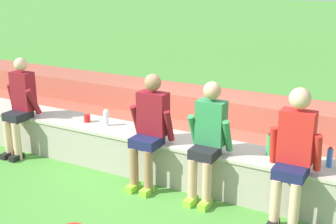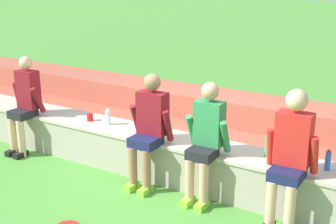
# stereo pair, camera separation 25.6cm
# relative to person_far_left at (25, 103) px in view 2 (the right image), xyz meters

# --- Properties ---
(ground_plane) EXTENTS (80.00, 80.00, 0.00)m
(ground_plane) POSITION_rel_person_far_left_xyz_m (2.34, 0.04, -0.77)
(ground_plane) COLOR #4C9338
(stone_seating_wall) EXTENTS (8.45, 0.62, 0.56)m
(stone_seating_wall) POSITION_rel_person_far_left_xyz_m (2.34, 0.33, -0.47)
(stone_seating_wall) COLOR #A8A08E
(stone_seating_wall) RESTS_ON ground
(brick_bleachers) EXTENTS (11.38, 1.58, 0.78)m
(brick_bleachers) POSITION_rel_person_far_left_xyz_m (2.34, 1.64, -0.44)
(brick_bleachers) COLOR #A9533E
(brick_bleachers) RESTS_ON ground
(person_far_left) EXTENTS (0.50, 0.54, 1.44)m
(person_far_left) POSITION_rel_person_far_left_xyz_m (0.00, 0.00, 0.00)
(person_far_left) COLOR #DBAD89
(person_far_left) RESTS_ON ground
(person_left_of_center) EXTENTS (0.56, 0.56, 1.43)m
(person_left_of_center) POSITION_rel_person_far_left_xyz_m (2.20, 0.02, 0.01)
(person_left_of_center) COLOR #996B4C
(person_left_of_center) RESTS_ON ground
(person_center) EXTENTS (0.51, 0.54, 1.42)m
(person_center) POSITION_rel_person_far_left_xyz_m (2.98, 0.04, 0.00)
(person_center) COLOR tan
(person_center) RESTS_ON ground
(person_right_of_center) EXTENTS (0.55, 0.55, 1.49)m
(person_right_of_center) POSITION_rel_person_far_left_xyz_m (3.98, 0.00, 0.04)
(person_right_of_center) COLOR #DBAD89
(person_right_of_center) RESTS_ON ground
(water_bottle_mid_left) EXTENTS (0.06, 0.06, 0.23)m
(water_bottle_mid_left) POSITION_rel_person_far_left_xyz_m (4.29, 0.38, -0.10)
(water_bottle_mid_left) COLOR blue
(water_bottle_mid_left) RESTS_ON stone_seating_wall
(water_bottle_near_left) EXTENTS (0.07, 0.07, 0.23)m
(water_bottle_near_left) POSITION_rel_person_far_left_xyz_m (1.31, 0.32, -0.10)
(water_bottle_near_left) COLOR silver
(water_bottle_near_left) RESTS_ON stone_seating_wall
(water_bottle_near_right) EXTENTS (0.07, 0.07, 0.27)m
(water_bottle_near_right) POSITION_rel_person_far_left_xyz_m (3.61, 0.39, -0.08)
(water_bottle_near_right) COLOR green
(water_bottle_near_right) RESTS_ON stone_seating_wall
(plastic_cup_right_end) EXTENTS (0.08, 0.08, 0.12)m
(plastic_cup_right_end) POSITION_rel_person_far_left_xyz_m (1.88, 0.36, -0.15)
(plastic_cup_right_end) COLOR white
(plastic_cup_right_end) RESTS_ON stone_seating_wall
(plastic_cup_middle) EXTENTS (0.09, 0.09, 0.11)m
(plastic_cup_middle) POSITION_rel_person_far_left_xyz_m (0.97, 0.32, -0.15)
(plastic_cup_middle) COLOR red
(plastic_cup_middle) RESTS_ON stone_seating_wall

